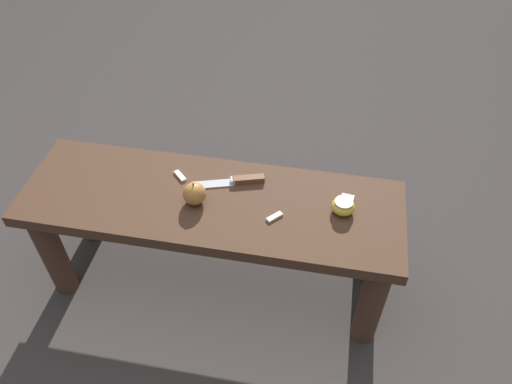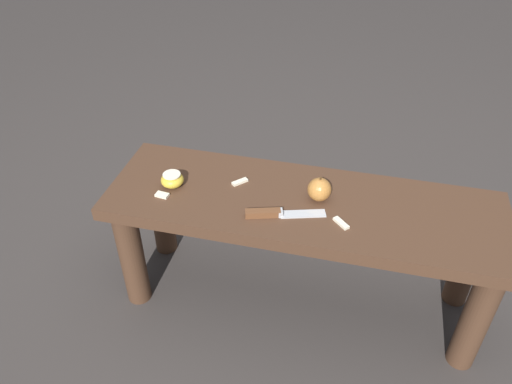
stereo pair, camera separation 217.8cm
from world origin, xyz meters
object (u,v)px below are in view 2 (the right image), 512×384
Objects in this scene: wooden_bench at (302,225)px; apple_cut at (172,180)px; apple_whole at (319,189)px; knife at (274,213)px.

apple_cut is (0.40, 0.02, 0.12)m from wooden_bench.
apple_cut is at bearing 5.33° from apple_whole.
wooden_bench is at bearing -176.93° from apple_cut.
apple_cut is at bearing 3.07° from wooden_bench.
apple_cut reaches higher than wooden_bench.
apple_whole is (-0.04, -0.02, 0.13)m from wooden_bench.
wooden_bench is at bearing 25.64° from apple_whole.
wooden_bench is at bearing 33.37° from knife.
apple_cut is (0.32, -0.06, 0.01)m from knife.
wooden_bench is 14.92× the size of apple_whole.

